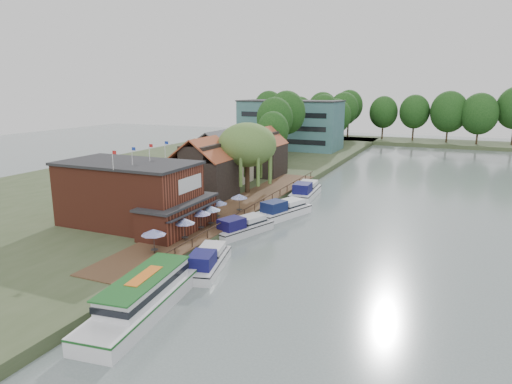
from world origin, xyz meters
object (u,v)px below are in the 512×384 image
at_px(cottage_c, 263,152).
at_px(umbrella_1, 185,229).
at_px(umbrella_5, 239,203).
at_px(tour_boat, 141,296).
at_px(cruiser_1, 243,225).
at_px(hotel_block, 290,124).
at_px(umbrella_2, 201,220).
at_px(pub, 143,195).
at_px(umbrella_3, 210,216).
at_px(swan, 186,279).
at_px(cottage_a, 204,168).
at_px(umbrella_4, 217,209).
at_px(willow, 247,158).
at_px(cottage_b, 219,157).
at_px(cruiser_0, 208,258).
at_px(cruiser_2, 283,208).
at_px(cruiser_3, 306,189).
at_px(umbrella_0, 154,241).

height_order(cottage_c, umbrella_1, cottage_c).
bearing_deg(umbrella_5, umbrella_1, -91.61).
bearing_deg(tour_boat, cruiser_1, 86.37).
xyz_separation_m(hotel_block, umbrella_2, (14.75, -70.04, -4.86)).
xyz_separation_m(pub, umbrella_3, (6.93, 2.79, -2.36)).
bearing_deg(umbrella_1, swan, -57.00).
bearing_deg(cottage_a, swan, -63.19).
bearing_deg(cruiser_1, umbrella_4, -174.81).
bearing_deg(cottage_c, willow, -75.96).
bearing_deg(cottage_b, umbrella_4, -62.15).
bearing_deg(umbrella_2, cottage_a, 118.91).
distance_m(umbrella_2, umbrella_5, 8.36).
bearing_deg(cruiser_1, swan, -65.85).
height_order(umbrella_2, swan, umbrella_2).
height_order(hotel_block, umbrella_2, hotel_block).
bearing_deg(cruiser_0, pub, 138.57).
distance_m(pub, swan, 14.99).
relative_size(umbrella_5, cruiser_2, 0.24).
bearing_deg(cruiser_0, umbrella_1, 129.74).
relative_size(hotel_block, cruiser_3, 2.42).
bearing_deg(swan, cottage_a, 116.81).
bearing_deg(umbrella_5, umbrella_2, -94.11).
height_order(cottage_b, cottage_c, same).
bearing_deg(tour_boat, umbrella_4, 96.29).
relative_size(umbrella_3, tour_boat, 0.18).
distance_m(umbrella_4, swan, 15.62).
bearing_deg(swan, cruiser_1, 94.65).
distance_m(umbrella_5, cruiser_0, 15.96).
bearing_deg(umbrella_2, pub, -171.92).
bearing_deg(tour_boat, umbrella_2, 98.29).
height_order(umbrella_2, umbrella_4, same).
relative_size(hotel_block, cruiser_0, 2.76).
xyz_separation_m(umbrella_3, cruiser_2, (4.82, 10.50, -1.10)).
bearing_deg(umbrella_0, umbrella_2, 87.19).
distance_m(willow, swan, 30.59).
distance_m(cottage_b, umbrella_0, 33.69).
relative_size(umbrella_1, umbrella_3, 1.00).
bearing_deg(cottage_c, cruiser_3, -39.89).
distance_m(cottage_a, cruiser_3, 16.00).
bearing_deg(umbrella_1, umbrella_5, 88.39).
xyz_separation_m(umbrella_3, umbrella_5, (0.42, 6.50, 0.00)).
relative_size(hotel_block, umbrella_3, 10.69).
bearing_deg(umbrella_3, tour_boat, -76.37).
relative_size(hotel_block, swan, 57.73).
distance_m(umbrella_1, cruiser_0, 5.81).
bearing_deg(umbrella_5, hotel_block, 103.97).
distance_m(cruiser_0, tour_boat, 9.34).
bearing_deg(cruiser_3, tour_boat, -93.89).
height_order(umbrella_3, cruiser_1, umbrella_3).
xyz_separation_m(hotel_block, umbrella_4, (14.22, -65.34, -4.86)).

